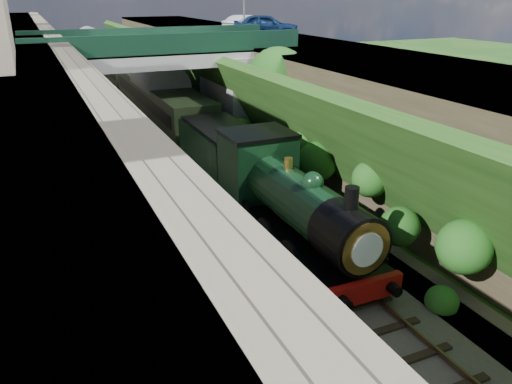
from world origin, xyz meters
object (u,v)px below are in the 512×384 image
road_bridge (169,82)px  tender (222,157)px  tree (278,81)px  locomotive (289,204)px  car_blue (266,26)px  car_silver (246,24)px

road_bridge → tender: (0.26, -8.63, -2.46)m
road_bridge → tree: 7.44m
tree → road_bridge: bearing=132.1°
locomotive → tender: (-0.00, 7.36, -0.27)m
road_bridge → locomotive: 16.14m
tree → locomotive: 11.82m
car_blue → tender: size_ratio=0.81×
car_silver → tender: bearing=124.6°
car_blue → road_bridge: bearing=140.1°
car_blue → tender: bearing=172.2°
car_silver → tree: bearing=136.2°
tree → car_blue: car_blue is taller
road_bridge → tender: bearing=-88.3°
locomotive → road_bridge: bearing=90.9°
car_silver → locomotive: car_silver is taller
tree → car_blue: (3.59, 9.36, 2.44)m
car_silver → tender: 19.20m
road_bridge → locomotive: (0.26, -15.99, -2.18)m
locomotive → tree: bearing=65.8°
car_blue → locomotive: car_blue is taller
tender → car_blue: bearing=56.4°
tree → car_silver: size_ratio=1.52×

